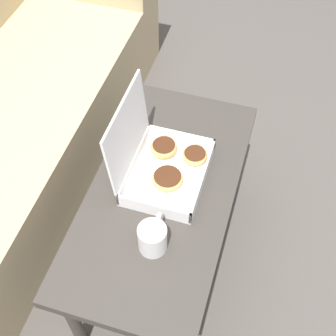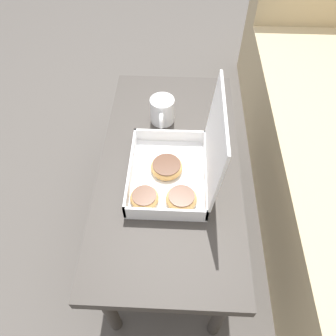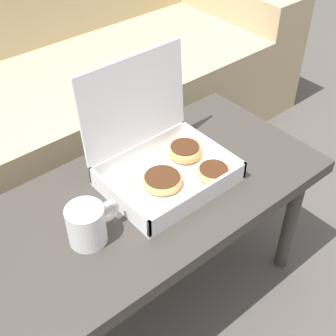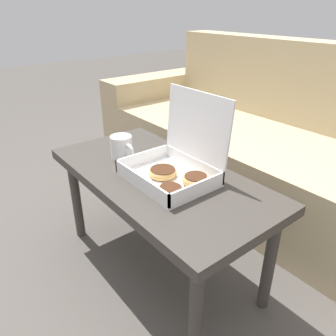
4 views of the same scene
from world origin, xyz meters
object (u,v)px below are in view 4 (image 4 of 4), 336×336
at_px(coffee_table, 159,185).
at_px(pastry_box, 178,166).
at_px(coffee_mug, 122,148).
at_px(couch, 283,155).

xyz_separation_m(coffee_table, pastry_box, (0.09, 0.03, 0.11)).
bearing_deg(pastry_box, coffee_table, -163.05).
distance_m(coffee_table, pastry_box, 0.14).
xyz_separation_m(coffee_table, coffee_mug, (-0.21, -0.04, 0.11)).
bearing_deg(coffee_table, coffee_mug, -169.98).
xyz_separation_m(couch, coffee_table, (0.00, -0.89, 0.11)).
relative_size(coffee_table, pastry_box, 2.94).
distance_m(coffee_table, coffee_mug, 0.24).
bearing_deg(coffee_mug, pastry_box, 12.09).
bearing_deg(couch, coffee_table, -90.00).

